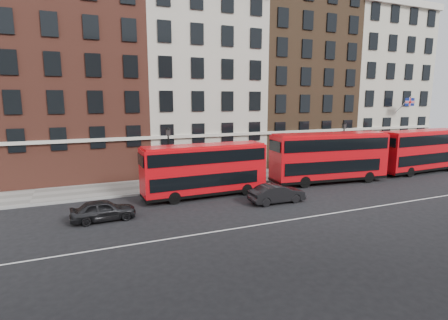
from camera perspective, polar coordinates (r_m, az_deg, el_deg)
name	(u,v)px	position (r m, az deg, el deg)	size (l,w,h in m)	color
ground	(279,210)	(25.42, 8.97, -8.14)	(120.00, 120.00, 0.00)	black
pavement	(222,179)	(34.42, -0.28, -3.12)	(80.00, 5.00, 0.15)	slate
kerb	(233,185)	(32.19, 1.44, -4.03)	(80.00, 0.30, 0.16)	gray
road_centre_line	(295,219)	(23.84, 11.54, -9.44)	(70.00, 0.12, 0.01)	white
building_terrace	(194,78)	(40.43, -4.85, 13.26)	(64.00, 11.95, 22.00)	#BBB5A2
bus_b	(204,169)	(28.14, -3.24, -1.47)	(10.20, 2.72, 4.26)	red
bus_c	(329,156)	(34.29, 16.75, 0.59)	(11.47, 3.88, 4.73)	red
bus_d	(421,150)	(43.17, 29.47, 1.45)	(10.99, 3.14, 4.57)	red
car_rear	(103,210)	(24.25, -19.10, -7.74)	(1.64, 4.08, 1.39)	black
car_front	(277,193)	(27.08, 8.64, -5.42)	(1.52, 4.37, 1.44)	black
lamp_post_left	(169,154)	(30.76, -9.01, 0.90)	(0.44, 0.44, 5.33)	black
lamp_post_right	(343,144)	(39.82, 18.88, 2.50)	(0.44, 0.44, 5.33)	black
traffic_light	(432,145)	(48.87, 30.81, 2.16)	(0.25, 0.45, 3.27)	black
iron_railings	(214,169)	(36.29, -1.62, -1.52)	(6.60, 0.06, 1.00)	black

